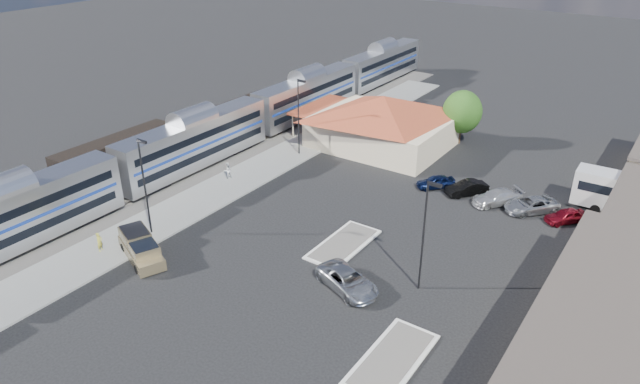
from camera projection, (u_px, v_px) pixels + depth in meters
The scene contains 22 objects.
ground at pixel (292, 241), 49.27m from camera, with size 280.00×280.00×0.00m, color black.
railbed at pixel (188, 157), 65.79m from camera, with size 16.00×100.00×0.12m, color #4C4944.
platform at pixel (235, 182), 59.74m from camera, with size 5.50×92.00×0.18m, color gray.
passenger_train at pixel (195, 144), 61.94m from camera, with size 3.00×104.00×5.55m.
freight_cars at pixel (117, 157), 61.10m from camera, with size 2.80×46.00×4.00m.
station_depot at pixel (382, 121), 67.91m from camera, with size 18.35×12.24×6.20m.
traffic_island_south at pixel (343, 244), 48.68m from camera, with size 3.30×7.50×0.21m.
traffic_island_north at pixel (392, 359), 36.23m from camera, with size 3.30×7.50×0.21m.
lamp_plat_s at pixel (144, 179), 47.99m from camera, with size 1.08×0.25×9.00m.
lamp_plat_n at pixel (299, 111), 64.23m from camera, with size 1.08×0.25×9.00m.
lamp_lot at pixel (425, 227), 40.77m from camera, with size 1.08×0.25×9.00m.
tree_depot at pixel (462, 112), 68.11m from camera, with size 4.71×4.71×6.63m.
pickup_truck at pixel (141, 249), 46.41m from camera, with size 6.23×4.20×2.02m.
suv at pixel (348, 280), 42.76m from camera, with size 2.55×5.53×1.54m, color #A9ACB2.
person_a at pixel (99, 242), 47.26m from camera, with size 0.61×0.40×1.68m, color #D6CE43.
person_b at pixel (227, 170), 60.05m from camera, with size 0.86×0.67×1.77m, color white.
parked_car_a at pixel (436, 182), 58.45m from camera, with size 1.58×3.93×1.34m, color #0C173D.
parked_car_b at pixel (467, 188), 57.03m from camera, with size 1.51×4.34×1.43m, color black.
parked_car_c at pixel (497, 197), 55.18m from camera, with size 2.04×5.02×1.46m, color silver.
parked_car_d at pixel (531, 205), 53.78m from camera, with size 2.38×5.15×1.43m, color #92959A.
parked_car_e at pixel (566, 216), 51.97m from camera, with size 1.55×3.85×1.31m, color maroon.
parked_car_f at pixel (604, 224), 50.56m from camera, with size 1.40×4.02×1.32m, color black.
Camera 1 is at (25.90, -33.43, 25.76)m, focal length 32.00 mm.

